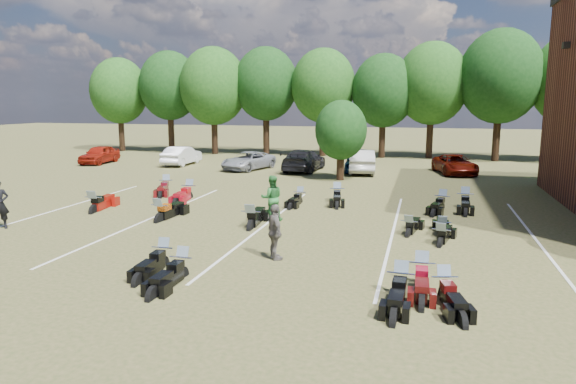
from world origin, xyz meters
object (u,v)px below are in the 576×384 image
(person_green, at_px, (272,198))
(motorcycle_7, at_px, (94,213))
(car_0, at_px, (99,154))
(motorcycle_3, at_px, (163,266))
(car_4, at_px, (359,160))
(person_grey, at_px, (275,232))
(motorcycle_14, at_px, (166,192))

(person_green, relative_size, motorcycle_7, 0.75)
(car_0, height_order, motorcycle_7, car_0)
(car_0, relative_size, motorcycle_3, 1.93)
(car_4, height_order, motorcycle_7, car_4)
(person_green, height_order, motorcycle_7, person_green)
(car_4, bearing_deg, person_grey, -95.35)
(car_0, xyz_separation_m, car_4, (20.32, 0.67, 0.09))
(person_grey, relative_size, motorcycle_3, 0.82)
(person_grey, bearing_deg, motorcycle_7, 30.58)
(car_0, relative_size, motorcycle_7, 1.65)
(person_green, distance_m, motorcycle_14, 8.96)
(motorcycle_14, bearing_deg, person_grey, -65.77)
(person_green, xyz_separation_m, motorcycle_14, (-7.44, 4.90, -0.94))
(person_green, distance_m, person_grey, 5.31)
(person_green, bearing_deg, motorcycle_7, -16.69)
(car_4, distance_m, motorcycle_3, 22.66)
(car_0, height_order, motorcycle_14, car_0)
(person_green, bearing_deg, car_4, -117.05)
(motorcycle_3, bearing_deg, car_4, 79.25)
(car_4, bearing_deg, motorcycle_7, -125.68)
(car_0, bearing_deg, motorcycle_7, -60.60)
(motorcycle_7, bearing_deg, person_grey, 147.71)
(motorcycle_14, bearing_deg, car_4, 32.34)
(car_4, bearing_deg, motorcycle_3, -103.08)
(person_grey, distance_m, motorcycle_14, 13.49)
(person_grey, distance_m, motorcycle_7, 10.65)
(car_4, distance_m, person_green, 15.94)
(car_4, xyz_separation_m, person_grey, (-0.00, -20.92, 0.08))
(person_grey, xyz_separation_m, motorcycle_3, (-3.05, -1.53, -0.88))
(motorcycle_3, relative_size, motorcycle_14, 0.91)
(motorcycle_7, height_order, motorcycle_14, motorcycle_7)
(car_4, xyz_separation_m, motorcycle_7, (-9.65, -16.49, -0.80))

